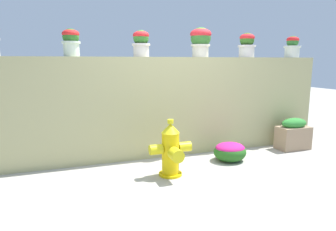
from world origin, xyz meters
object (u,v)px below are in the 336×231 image
Objects in this scene: potted_plant_1 at (71,40)px; flower_bush_left at (230,151)px; potted_plant_5 at (292,46)px; potted_plant_3 at (201,39)px; potted_plant_4 at (247,44)px; potted_plant_2 at (141,42)px; fire_hydrant at (171,151)px; planter_box at (293,134)px.

flower_bush_left is at bearing -16.97° from potted_plant_1.
potted_plant_1 is 3.72m from potted_plant_5.
potted_plant_3 is at bearing 179.31° from potted_plant_5.
potted_plant_4 is at bearing -0.67° from potted_plant_1.
potted_plant_3 is at bearing -3.05° from potted_plant_2.
potted_plant_4 reaches higher than fire_hydrant.
potted_plant_2 is 0.97× the size of potted_plant_4.
potted_plant_5 is (2.72, -0.07, -0.02)m from potted_plant_2.
potted_plant_5 is (0.91, -0.03, -0.02)m from potted_plant_4.
potted_plant_5 reaches higher than flower_bush_left.
fire_hydrant is (-2.59, -0.87, -1.40)m from potted_plant_5.
potted_plant_5 is 3.07m from fire_hydrant.
potted_plant_4 reaches higher than flower_bush_left.
fire_hydrant is 1.50× the size of flower_bush_left.
potted_plant_5 is 0.76× the size of flower_bush_left.
potted_plant_4 is 0.91m from potted_plant_5.
potted_plant_5 is 2.29m from flower_bush_left.
planter_box is (2.51, -0.49, -1.50)m from potted_plant_2.
planter_box is at bearing -32.64° from potted_plant_4.
potted_plant_4 is 0.54× the size of fire_hydrant.
flower_bush_left is at bearing -69.82° from potted_plant_3.
planter_box is at bearing -7.83° from potted_plant_1.
potted_plant_5 is at bearing -0.69° from potted_plant_3.
flower_bush_left is at bearing -158.89° from potted_plant_5.
potted_plant_4 reaches higher than planter_box.
potted_plant_2 is 2.97m from planter_box.
fire_hydrant is (-1.68, -0.90, -1.43)m from potted_plant_4.
potted_plant_4 is at bearing 177.94° from potted_plant_5.
potted_plant_2 is 2.10m from flower_bush_left.
potted_plant_5 is at bearing -2.06° from potted_plant_4.
potted_plant_2 is at bearing 0.36° from potted_plant_1.
planter_box is (-0.21, -0.42, -1.48)m from potted_plant_5.
potted_plant_3 reaches higher than potted_plant_4.
potted_plant_4 is 1.07× the size of potted_plant_5.
potted_plant_5 is (3.72, -0.07, -0.02)m from potted_plant_1.
potted_plant_3 is 1.22× the size of potted_plant_5.
fire_hydrant is 1.10m from flower_bush_left.
potted_plant_3 reaches higher than planter_box.
potted_plant_4 is (0.86, 0.01, -0.05)m from potted_plant_3.
potted_plant_1 is at bearing 179.33° from potted_plant_4.
potted_plant_3 reaches higher than flower_bush_left.
potted_plant_2 is 0.95m from potted_plant_3.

